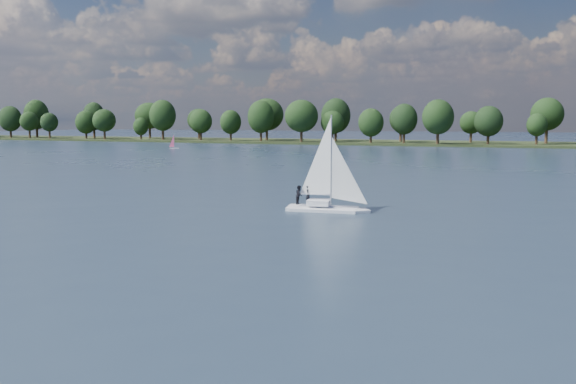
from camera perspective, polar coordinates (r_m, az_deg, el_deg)
The scene contains 6 objects.
ground at distance 112.91m, azimuth 13.19°, elevation 2.02°, with size 700.00×700.00×0.00m, color #233342.
far_shore at distance 224.11m, azimuth 17.59°, elevation 4.00°, with size 660.00×40.00×1.50m, color black.
sailboat at distance 58.69m, azimuth 3.15°, elevation 0.76°, with size 7.17×2.62×9.23m.
dinghy_pink at distance 190.64m, azimuth -10.08°, elevation 4.14°, with size 2.89×2.22×4.33m.
pontoon at distance 280.48m, azimuth -20.59°, elevation 4.32°, with size 4.00×2.00×0.50m, color #55575A.
treeline at distance 220.45m, azimuth 14.82°, elevation 6.19°, with size 563.01×73.84×18.38m.
Camera 1 is at (17.05, -11.30, 8.38)m, focal length 40.00 mm.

